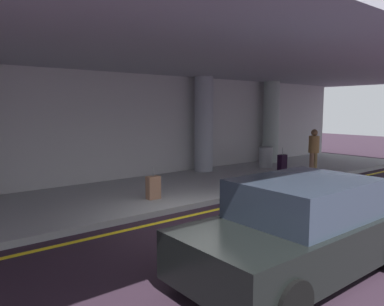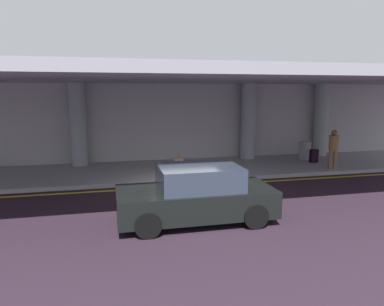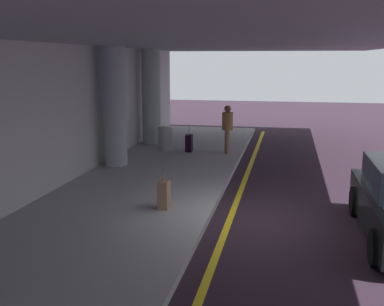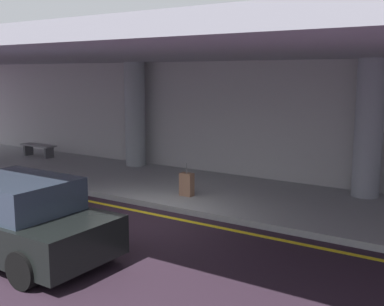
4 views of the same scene
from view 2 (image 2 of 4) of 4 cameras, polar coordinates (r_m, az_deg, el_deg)
ground_plane at (r=12.59m, az=-0.29°, el=-5.99°), size 60.00×60.00×0.00m
sidewalk at (r=15.52m, az=-2.82°, el=-2.71°), size 26.00×4.20×0.15m
lane_stripe_yellow at (r=13.15m, az=-0.87°, el=-5.29°), size 26.00×0.14×0.01m
support_column_far_left at (r=16.63m, az=-17.62°, el=4.31°), size 0.72×0.72×3.65m
support_column_left_mid at (r=17.87m, az=8.96°, el=4.98°), size 0.72×0.72×3.65m
support_column_center at (r=19.72m, az=19.84°, el=4.96°), size 0.72×0.72×3.65m
ceiling_overhang at (r=14.68m, az=-2.60°, el=11.81°), size 28.00×13.20×0.30m
terminal_back_wall at (r=17.45m, az=-4.20°, el=4.72°), size 26.00×0.30×3.80m
car_black at (r=9.53m, az=0.69°, el=-6.70°), size 4.10×1.92×1.50m
traveler_with_luggage at (r=16.43m, az=21.57°, el=0.99°), size 0.38×0.38×1.68m
suitcase_upright_primary at (r=14.45m, az=-2.15°, el=-2.06°), size 0.36×0.22×0.90m
suitcase_upright_secondary at (r=17.63m, az=18.80°, el=-0.44°), size 0.36×0.22×0.90m
trash_bin_steel at (r=18.38m, az=17.50°, el=0.38°), size 0.56×0.56×0.85m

